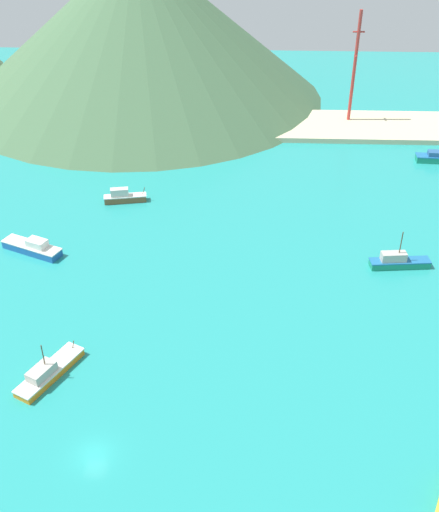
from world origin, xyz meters
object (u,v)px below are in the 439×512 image
at_px(fishing_boat_2, 124,197).
at_px(radio_tower, 354,68).
at_px(fishing_boat_4, 48,372).
at_px(fishing_boat_7, 33,247).
at_px(fishing_boat_8, 398,262).

height_order(fishing_boat_2, radio_tower, radio_tower).
distance_m(fishing_boat_2, fishing_boat_4, 48.08).
bearing_deg(fishing_boat_7, fishing_boat_4, -69.99).
distance_m(fishing_boat_7, fishing_boat_8, 61.47).
distance_m(fishing_boat_4, fishing_boat_8, 57.70).
height_order(fishing_boat_4, radio_tower, radio_tower).
relative_size(fishing_boat_2, radio_tower, 0.31).
bearing_deg(fishing_boat_2, fishing_boat_7, -123.85).
distance_m(fishing_boat_2, radio_tower, 66.51).
distance_m(fishing_boat_2, fishing_boat_8, 53.09).
relative_size(fishing_boat_2, fishing_boat_4, 0.78).
xyz_separation_m(fishing_boat_4, fishing_boat_8, (50.71, 27.53, 0.17)).
bearing_deg(fishing_boat_8, fishing_boat_4, -151.50).
distance_m(fishing_boat_8, radio_tower, 64.68).
height_order(fishing_boat_7, fishing_boat_8, fishing_boat_8).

